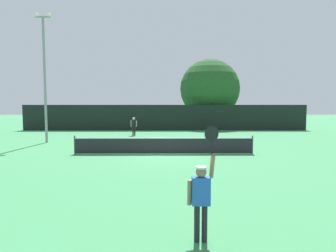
{
  "coord_description": "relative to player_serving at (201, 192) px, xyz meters",
  "views": [
    {
      "loc": [
        0.15,
        -16.75,
        2.91
      ],
      "look_at": [
        0.26,
        2.28,
        1.45
      ],
      "focal_mm": 31.28,
      "sensor_mm": 36.0,
      "label": 1
    }
  ],
  "objects": [
    {
      "name": "player_serving",
      "position": [
        0.0,
        0.0,
        0.0
      ],
      "size": [
        0.67,
        0.39,
        2.45
      ],
      "color": "blue",
      "rests_on": "ground"
    },
    {
      "name": "tennis_ball",
      "position": [
        -0.66,
        14.12,
        -1.03
      ],
      "size": [
        0.07,
        0.07,
        0.07
      ],
      "primitive_type": "sphere",
      "color": "#CCE033",
      "rests_on": "ground"
    },
    {
      "name": "ground_plane",
      "position": [
        -0.88,
        10.77,
        -1.06
      ],
      "size": [
        120.0,
        120.0,
        0.0
      ],
      "primitive_type": "plane",
      "color": "#387F4C"
    },
    {
      "name": "parked_car_near",
      "position": [
        -8.95,
        32.01,
        -0.29
      ],
      "size": [
        2.15,
        4.31,
        1.69
      ],
      "rotation": [
        0.0,
        0.0,
        -0.06
      ],
      "color": "black",
      "rests_on": "ground"
    },
    {
      "name": "parked_car_mid",
      "position": [
        9.42,
        33.03,
        -0.29
      ],
      "size": [
        2.14,
        4.3,
        1.69
      ],
      "rotation": [
        0.0,
        0.0,
        -0.06
      ],
      "color": "navy",
      "rests_on": "ground"
    },
    {
      "name": "tennis_net",
      "position": [
        -0.88,
        10.77,
        -0.55
      ],
      "size": [
        10.35,
        0.08,
        1.07
      ],
      "color": "#232328",
      "rests_on": "ground"
    },
    {
      "name": "player_receiving",
      "position": [
        -3.71,
        20.72,
        -0.06
      ],
      "size": [
        0.57,
        0.24,
        1.64
      ],
      "rotation": [
        0.0,
        0.0,
        3.14
      ],
      "color": "black",
      "rests_on": "ground"
    },
    {
      "name": "light_pole",
      "position": [
        -9.72,
        15.88,
        4.26
      ],
      "size": [
        1.18,
        0.28,
        9.48
      ],
      "color": "gray",
      "rests_on": "ground"
    },
    {
      "name": "perimeter_fence",
      "position": [
        -0.88,
        26.03,
        0.33
      ],
      "size": [
        31.08,
        0.12,
        2.79
      ],
      "primitive_type": "cube",
      "color": "black",
      "rests_on": "ground"
    },
    {
      "name": "large_tree",
      "position": [
        4.61,
        30.08,
        3.66
      ],
      "size": [
        7.26,
        7.26,
        8.36
      ],
      "color": "brown",
      "rests_on": "ground"
    }
  ]
}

